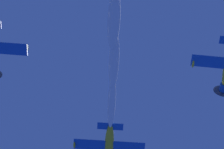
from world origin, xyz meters
TOP-DOWN VIEW (x-y plane):
  - airplane_lead at (5.81, 1.00)m, footprint 8.64×9.67m

SIDE VIEW (x-z plane):
  - airplane_lead at x=5.81m, z-range 53.30..55.99m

